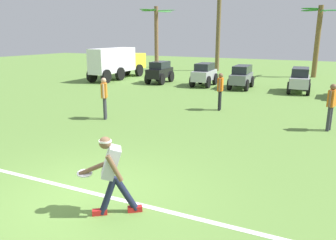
{
  "coord_description": "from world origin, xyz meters",
  "views": [
    {
      "loc": [
        4.17,
        -4.4,
        3.07
      ],
      "look_at": [
        0.29,
        3.01,
        0.9
      ],
      "focal_mm": 35.0,
      "sensor_mm": 36.0,
      "label": 1
    }
  ],
  "objects_px": {
    "teammate_near_sideline": "(220,88)",
    "palm_tree_left_of_centre": "(218,24)",
    "frisbee_in_flight": "(85,173)",
    "box_truck": "(118,62)",
    "palm_tree_far_left": "(156,32)",
    "parked_car_slot_a": "(160,72)",
    "palm_tree_right_of_centre": "(318,36)",
    "frisbee_thrower": "(112,171)",
    "teammate_midfield": "(104,94)",
    "parked_car_slot_b": "(204,74)",
    "teammate_deep": "(331,103)",
    "parked_car_slot_c": "(242,76)",
    "parked_car_slot_d": "(300,79)"
  },
  "relations": [
    {
      "from": "palm_tree_left_of_centre",
      "to": "frisbee_in_flight",
      "type": "bearing_deg",
      "value": -75.96
    },
    {
      "from": "parked_car_slot_c",
      "to": "parked_car_slot_a",
      "type": "bearing_deg",
      "value": -177.59
    },
    {
      "from": "frisbee_thrower",
      "to": "parked_car_slot_c",
      "type": "height_order",
      "value": "frisbee_thrower"
    },
    {
      "from": "palm_tree_far_left",
      "to": "palm_tree_right_of_centre",
      "type": "xyz_separation_m",
      "value": [
        14.38,
        -1.43,
        -0.34
      ]
    },
    {
      "from": "teammate_near_sideline",
      "to": "parked_car_slot_c",
      "type": "bearing_deg",
      "value": 97.26
    },
    {
      "from": "parked_car_slot_a",
      "to": "palm_tree_left_of_centre",
      "type": "bearing_deg",
      "value": 85.04
    },
    {
      "from": "teammate_near_sideline",
      "to": "palm_tree_left_of_centre",
      "type": "height_order",
      "value": "palm_tree_left_of_centre"
    },
    {
      "from": "parked_car_slot_a",
      "to": "parked_car_slot_b",
      "type": "xyz_separation_m",
      "value": [
        3.07,
        0.15,
        0.0
      ]
    },
    {
      "from": "frisbee_thrower",
      "to": "teammate_near_sideline",
      "type": "bearing_deg",
      "value": 96.88
    },
    {
      "from": "frisbee_in_flight",
      "to": "parked_car_slot_d",
      "type": "height_order",
      "value": "parked_car_slot_d"
    },
    {
      "from": "parked_car_slot_a",
      "to": "box_truck",
      "type": "bearing_deg",
      "value": 173.82
    },
    {
      "from": "frisbee_in_flight",
      "to": "teammate_near_sideline",
      "type": "xyz_separation_m",
      "value": [
        -0.57,
        8.92,
        0.22
      ]
    },
    {
      "from": "frisbee_thrower",
      "to": "palm_tree_right_of_centre",
      "type": "height_order",
      "value": "palm_tree_right_of_centre"
    },
    {
      "from": "teammate_near_sideline",
      "to": "parked_car_slot_a",
      "type": "height_order",
      "value": "teammate_near_sideline"
    },
    {
      "from": "frisbee_thrower",
      "to": "teammate_deep",
      "type": "relative_size",
      "value": 0.92
    },
    {
      "from": "frisbee_thrower",
      "to": "parked_car_slot_c",
      "type": "distance_m",
      "value": 15.11
    },
    {
      "from": "parked_car_slot_a",
      "to": "parked_car_slot_b",
      "type": "distance_m",
      "value": 3.08
    },
    {
      "from": "parked_car_slot_b",
      "to": "palm_tree_right_of_centre",
      "type": "bearing_deg",
      "value": 53.8
    },
    {
      "from": "parked_car_slot_d",
      "to": "teammate_near_sideline",
      "type": "bearing_deg",
      "value": -110.91
    },
    {
      "from": "palm_tree_right_of_centre",
      "to": "box_truck",
      "type": "bearing_deg",
      "value": -148.77
    },
    {
      "from": "frisbee_thrower",
      "to": "parked_car_slot_d",
      "type": "distance_m",
      "value": 15.19
    },
    {
      "from": "frisbee_in_flight",
      "to": "teammate_midfield",
      "type": "bearing_deg",
      "value": 125.37
    },
    {
      "from": "parked_car_slot_a",
      "to": "palm_tree_right_of_centre",
      "type": "xyz_separation_m",
      "value": [
        8.8,
        7.97,
        2.26
      ]
    },
    {
      "from": "teammate_midfield",
      "to": "parked_car_slot_a",
      "type": "relative_size",
      "value": 0.64
    },
    {
      "from": "parked_car_slot_a",
      "to": "palm_tree_far_left",
      "type": "bearing_deg",
      "value": 120.73
    },
    {
      "from": "frisbee_thrower",
      "to": "palm_tree_far_left",
      "type": "xyz_separation_m",
      "value": [
        -12.84,
        24.16,
        2.54
      ]
    },
    {
      "from": "teammate_near_sideline",
      "to": "teammate_midfield",
      "type": "height_order",
      "value": "same"
    },
    {
      "from": "palm_tree_right_of_centre",
      "to": "palm_tree_left_of_centre",
      "type": "bearing_deg",
      "value": 172.64
    },
    {
      "from": "parked_car_slot_d",
      "to": "palm_tree_right_of_centre",
      "type": "height_order",
      "value": "palm_tree_right_of_centre"
    },
    {
      "from": "teammate_midfield",
      "to": "teammate_deep",
      "type": "distance_m",
      "value": 7.85
    },
    {
      "from": "parked_car_slot_b",
      "to": "palm_tree_right_of_centre",
      "type": "distance_m",
      "value": 9.95
    },
    {
      "from": "frisbee_thrower",
      "to": "parked_car_slot_c",
      "type": "bearing_deg",
      "value": 97.04
    },
    {
      "from": "frisbee_in_flight",
      "to": "box_truck",
      "type": "bearing_deg",
      "value": 124.34
    },
    {
      "from": "frisbee_thrower",
      "to": "palm_tree_left_of_centre",
      "type": "xyz_separation_m",
      "value": [
        -6.47,
        23.77,
        3.19
      ]
    },
    {
      "from": "frisbee_in_flight",
      "to": "parked_car_slot_d",
      "type": "relative_size",
      "value": 0.15
    },
    {
      "from": "frisbee_in_flight",
      "to": "palm_tree_left_of_centre",
      "type": "relative_size",
      "value": 0.05
    },
    {
      "from": "parked_car_slot_c",
      "to": "palm_tree_right_of_centre",
      "type": "height_order",
      "value": "palm_tree_right_of_centre"
    },
    {
      "from": "palm_tree_left_of_centre",
      "to": "parked_car_slot_b",
      "type": "bearing_deg",
      "value": -75.49
    },
    {
      "from": "box_truck",
      "to": "teammate_near_sideline",
      "type": "bearing_deg",
      "value": -32.81
    },
    {
      "from": "teammate_deep",
      "to": "palm_tree_left_of_centre",
      "type": "xyz_separation_m",
      "value": [
        -9.62,
        16.23,
        3.06
      ]
    },
    {
      "from": "parked_car_slot_c",
      "to": "parked_car_slot_d",
      "type": "bearing_deg",
      "value": 2.39
    },
    {
      "from": "frisbee_thrower",
      "to": "teammate_deep",
      "type": "bearing_deg",
      "value": 67.33
    },
    {
      "from": "palm_tree_far_left",
      "to": "palm_tree_left_of_centre",
      "type": "relative_size",
      "value": 0.83
    },
    {
      "from": "frisbee_thrower",
      "to": "teammate_midfield",
      "type": "xyz_separation_m",
      "value": [
        -4.38,
        5.35,
        0.14
      ]
    },
    {
      "from": "parked_car_slot_b",
      "to": "frisbee_in_flight",
      "type": "bearing_deg",
      "value": -76.24
    },
    {
      "from": "parked_car_slot_b",
      "to": "palm_tree_left_of_centre",
      "type": "relative_size",
      "value": 0.35
    },
    {
      "from": "teammate_deep",
      "to": "parked_car_slot_a",
      "type": "distance_m",
      "value": 12.66
    },
    {
      "from": "palm_tree_left_of_centre",
      "to": "palm_tree_right_of_centre",
      "type": "xyz_separation_m",
      "value": [
        8.02,
        -1.03,
        -0.99
      ]
    },
    {
      "from": "box_truck",
      "to": "teammate_deep",
      "type": "bearing_deg",
      "value": -28.41
    },
    {
      "from": "palm_tree_far_left",
      "to": "teammate_near_sideline",
      "type": "bearing_deg",
      "value": -52.54
    }
  ]
}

